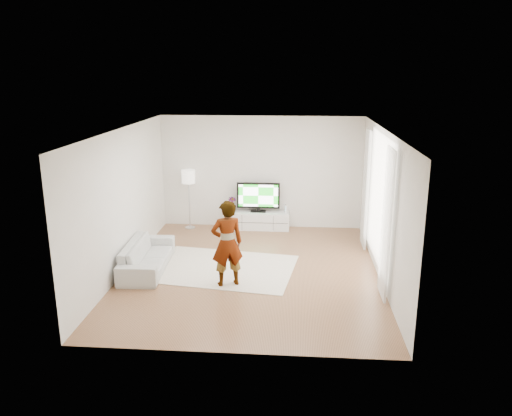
# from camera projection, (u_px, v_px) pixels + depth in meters

# --- Properties ---
(floor) EXTENTS (6.00, 6.00, 0.00)m
(floor) POSITION_uv_depth(u_px,v_px,m) (251.00, 271.00, 9.94)
(floor) COLOR #9B6B46
(floor) RESTS_ON ground
(ceiling) EXTENTS (6.00, 6.00, 0.00)m
(ceiling) POSITION_uv_depth(u_px,v_px,m) (250.00, 130.00, 9.19)
(ceiling) COLOR white
(ceiling) RESTS_ON wall_back
(wall_left) EXTENTS (0.02, 6.00, 2.80)m
(wall_left) POSITION_uv_depth(u_px,v_px,m) (123.00, 201.00, 9.75)
(wall_left) COLOR silver
(wall_left) RESTS_ON floor
(wall_right) EXTENTS (0.02, 6.00, 2.80)m
(wall_right) POSITION_uv_depth(u_px,v_px,m) (383.00, 206.00, 9.37)
(wall_right) COLOR silver
(wall_right) RESTS_ON floor
(wall_back) EXTENTS (5.00, 0.02, 2.80)m
(wall_back) POSITION_uv_depth(u_px,v_px,m) (261.00, 172.00, 12.45)
(wall_back) COLOR silver
(wall_back) RESTS_ON floor
(wall_front) EXTENTS (5.00, 0.02, 2.80)m
(wall_front) POSITION_uv_depth(u_px,v_px,m) (231.00, 261.00, 6.68)
(wall_front) COLOR silver
(wall_front) RESTS_ON floor
(window) EXTENTS (0.01, 2.60, 2.50)m
(window) POSITION_uv_depth(u_px,v_px,m) (379.00, 199.00, 9.65)
(window) COLOR white
(window) RESTS_ON wall_right
(curtain_near) EXTENTS (0.04, 0.70, 2.60)m
(curtain_near) POSITION_uv_depth(u_px,v_px,m) (386.00, 224.00, 8.44)
(curtain_near) COLOR white
(curtain_near) RESTS_ON floor
(curtain_far) EXTENTS (0.04, 0.70, 2.60)m
(curtain_far) POSITION_uv_depth(u_px,v_px,m) (366.00, 189.00, 10.93)
(curtain_far) COLOR white
(curtain_far) RESTS_ON floor
(media_console) EXTENTS (1.56, 0.44, 0.44)m
(media_console) POSITION_uv_depth(u_px,v_px,m) (258.00, 220.00, 12.54)
(media_console) COLOR white
(media_console) RESTS_ON floor
(television) EXTENTS (1.07, 0.21, 0.74)m
(television) POSITION_uv_depth(u_px,v_px,m) (258.00, 196.00, 12.40)
(television) COLOR black
(television) RESTS_ON media_console
(game_console) EXTENTS (0.08, 0.15, 0.20)m
(game_console) POSITION_uv_depth(u_px,v_px,m) (285.00, 209.00, 12.40)
(game_console) COLOR white
(game_console) RESTS_ON media_console
(potted_plant) EXTENTS (0.25, 0.25, 0.37)m
(potted_plant) POSITION_uv_depth(u_px,v_px,m) (232.00, 204.00, 12.48)
(potted_plant) COLOR #3F7238
(potted_plant) RESTS_ON media_console
(rug) EXTENTS (3.06, 2.40, 0.01)m
(rug) POSITION_uv_depth(u_px,v_px,m) (223.00, 268.00, 10.07)
(rug) COLOR #F1E3CD
(rug) RESTS_ON floor
(player) EXTENTS (0.69, 0.57, 1.61)m
(player) POSITION_uv_depth(u_px,v_px,m) (227.00, 243.00, 9.08)
(player) COLOR #334772
(player) RESTS_ON rug
(sofa) EXTENTS (0.87, 1.99, 0.57)m
(sofa) POSITION_uv_depth(u_px,v_px,m) (147.00, 256.00, 9.97)
(sofa) COLOR #B9B8B4
(sofa) RESTS_ON floor
(floor_lamp) EXTENTS (0.33, 0.33, 1.49)m
(floor_lamp) POSITION_uv_depth(u_px,v_px,m) (188.00, 179.00, 12.33)
(floor_lamp) COLOR silver
(floor_lamp) RESTS_ON floor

